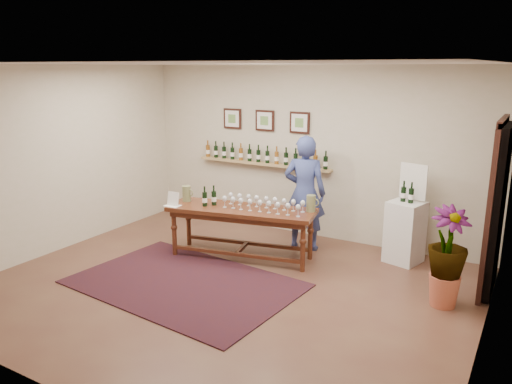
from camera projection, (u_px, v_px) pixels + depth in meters
The scene contains 14 objects.
ground at pixel (225, 288), 6.42m from camera, with size 6.00×6.00×0.00m, color #512D24.
room_shell at pixel (432, 193), 6.67m from camera, with size 6.00×6.00×6.00m.
rug at pixel (185, 283), 6.53m from camera, with size 2.86×1.91×0.02m, color #4D180D.
tasting_table at pixel (242, 215), 7.30m from camera, with size 2.26×1.12×0.77m.
table_glasses at pixel (263, 204), 7.15m from camera, with size 1.32×0.30×0.18m, color silver, non-canonical shape.
table_bottles at pixel (209, 196), 7.36m from camera, with size 0.28×0.16×0.30m, color black, non-canonical shape.
pitcher_left at pixel (187, 194), 7.60m from camera, with size 0.15×0.15×0.24m, color olive, non-canonical shape.
pitcher_right at pixel (311, 203), 7.06m from camera, with size 0.15×0.15×0.24m, color olive, non-canonical shape.
menu_card at pixel (173, 199), 7.36m from camera, with size 0.23×0.16×0.21m, color white.
display_pedestal at pixel (405, 232), 7.18m from camera, with size 0.45×0.45×0.90m, color silver.
pedestal_bottles at pixel (407, 191), 7.03m from camera, with size 0.32×0.08×0.32m, color black, non-canonical shape.
info_sign at pixel (413, 182), 7.08m from camera, with size 0.41×0.02×0.56m, color white.
potted_plant at pixel (447, 257), 5.80m from camera, with size 0.78×0.78×1.05m.
person at pixel (305, 193), 7.62m from camera, with size 0.65×0.43×1.78m, color navy.
Camera 1 is at (3.32, -4.92, 2.77)m, focal length 35.00 mm.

